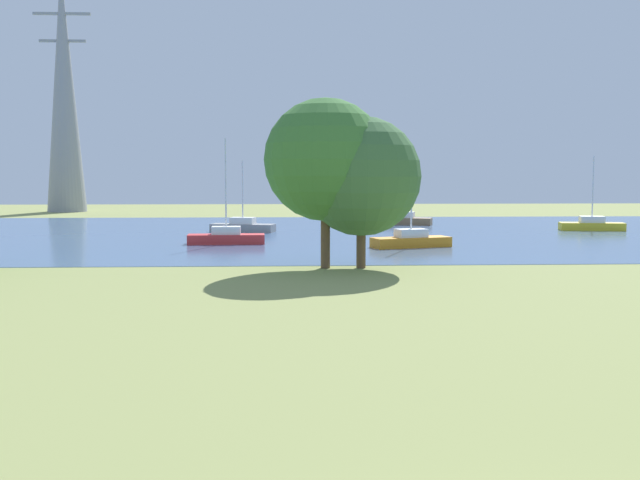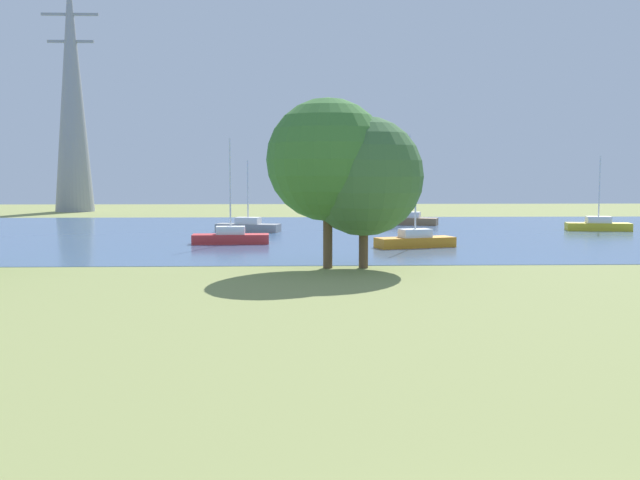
{
  "view_description": "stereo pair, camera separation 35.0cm",
  "coord_description": "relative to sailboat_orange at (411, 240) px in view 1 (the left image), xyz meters",
  "views": [
    {
      "loc": [
        -3.1,
        -7.01,
        4.54
      ],
      "look_at": [
        -1.79,
        20.43,
        2.11
      ],
      "focal_mm": 43.35,
      "sensor_mm": 36.0,
      "label": 1
    },
    {
      "loc": [
        -2.75,
        -7.03,
        4.54
      ],
      "look_at": [
        -1.79,
        20.43,
        2.11
      ],
      "focal_mm": 43.35,
      "sensor_mm": 36.0,
      "label": 2
    }
  ],
  "objects": [
    {
      "name": "sailboat_orange",
      "position": [
        0.0,
        0.0,
        0.0
      ],
      "size": [
        5.03,
        2.88,
        5.88
      ],
      "color": "orange",
      "rests_on": "water_surface"
    },
    {
      "name": "sailboat_gray",
      "position": [
        -10.74,
        12.38,
        -0.0
      ],
      "size": [
        5.03,
        2.7,
        5.37
      ],
      "color": "gray",
      "rests_on": "water_surface"
    },
    {
      "name": "water_surface",
      "position": [
        -4.59,
        11.06,
        -0.44
      ],
      "size": [
        140.0,
        40.0,
        0.02
      ],
      "primitive_type": "cube",
      "color": "#4A6B97",
      "rests_on": "ground"
    },
    {
      "name": "electricity_pylon",
      "position": [
        -32.4,
        43.68,
        13.45
      ],
      "size": [
        6.4,
        4.4,
        27.77
      ],
      "color": "gray",
      "rests_on": "ground"
    },
    {
      "name": "sailboat_brown",
      "position": [
        2.62,
        19.74,
        0.02
      ],
      "size": [
        5.03,
        2.95,
        7.69
      ],
      "color": "brown",
      "rests_on": "water_surface"
    },
    {
      "name": "ground_plane",
      "position": [
        -4.59,
        -16.94,
        -0.45
      ],
      "size": [
        160.0,
        160.0,
        0.0
      ],
      "primitive_type": "plane",
      "color": "#8C9351"
    },
    {
      "name": "sailboat_yellow",
      "position": [
        16.21,
        12.6,
        -0.0
      ],
      "size": [
        4.98,
        2.25,
        5.75
      ],
      "color": "yellow",
      "rests_on": "water_surface"
    },
    {
      "name": "sailboat_red",
      "position": [
        -11.28,
        2.68,
        0.01
      ],
      "size": [
        4.85,
        1.68,
        6.63
      ],
      "color": "red",
      "rests_on": "water_surface"
    },
    {
      "name": "tree_west_near",
      "position": [
        -5.7,
        -9.73,
        4.65
      ],
      "size": [
        5.77,
        5.77,
        7.99
      ],
      "color": "brown",
      "rests_on": "ground"
    },
    {
      "name": "tree_mid_shore",
      "position": [
        -4.01,
        -9.76,
        3.88
      ],
      "size": [
        5.62,
        5.62,
        7.15
      ],
      "color": "brown",
      "rests_on": "ground"
    }
  ]
}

